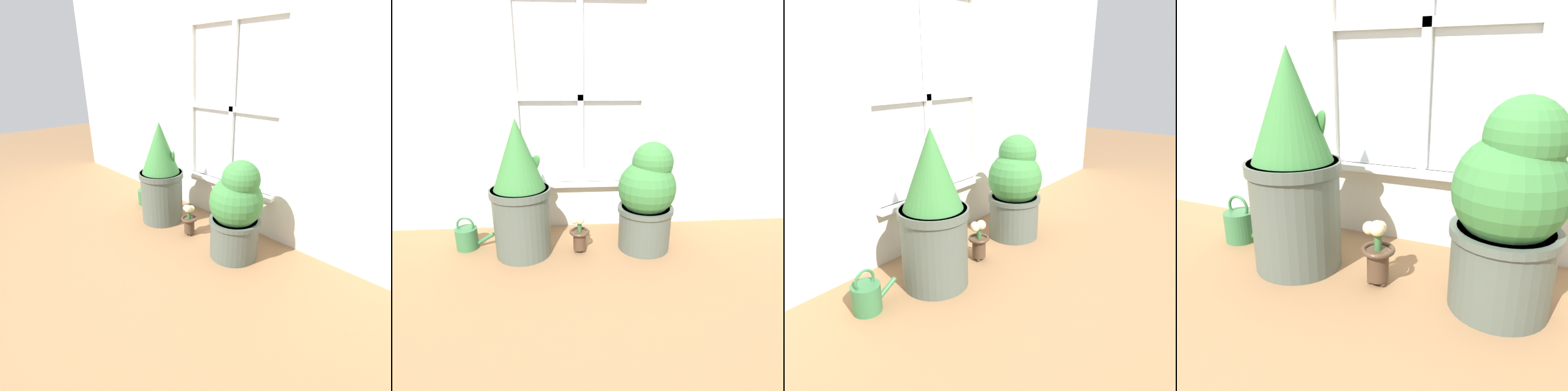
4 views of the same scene
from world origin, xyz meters
TOP-DOWN VIEW (x-y plane):
  - ground_plane at (0.00, 0.00)m, footprint 10.00×10.00m
  - wall_with_window at (0.00, 0.51)m, footprint 4.40×0.10m
  - potted_plant_left at (-0.35, 0.13)m, footprint 0.33×0.33m
  - potted_plant_right at (0.36, 0.14)m, footprint 0.33×0.33m
  - flower_vase at (-0.03, 0.11)m, footprint 0.12×0.12m
  - watering_can at (-0.70, 0.21)m, footprint 0.23×0.13m

SIDE VIEW (x-z plane):
  - ground_plane at x=0.00m, z-range 0.00..0.00m
  - watering_can at x=-0.70m, z-range -0.03..0.17m
  - flower_vase at x=-0.03m, z-range 0.01..0.24m
  - potted_plant_right at x=0.36m, z-range 0.00..0.63m
  - potted_plant_left at x=-0.35m, z-range -0.02..0.75m
  - wall_with_window at x=0.00m, z-range 0.02..2.52m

